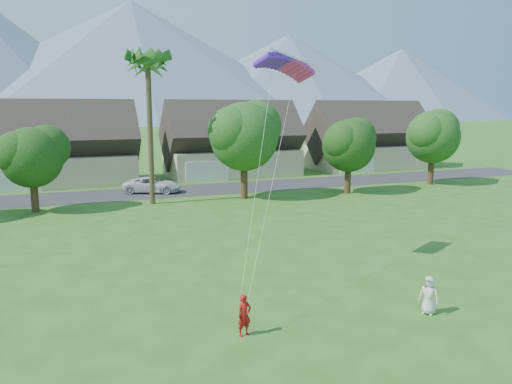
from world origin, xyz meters
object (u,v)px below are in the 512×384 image
watcher (429,295)px  parked_car (153,185)px  kite_flyer (244,315)px  parafoil_kite (284,63)px

watcher → parked_car: (-5.00, 32.18, -0.02)m
kite_flyer → watcher: 7.38m
parked_car → parafoil_kite: bearing=-151.2°
kite_flyer → watcher: bearing=-20.2°
kite_flyer → parked_car: bearing=72.5°
parafoil_kite → parked_car: bearing=71.2°
parked_car → parafoil_kite: parafoil_kite is taller
parked_car → parafoil_kite: size_ratio=1.46×
kite_flyer → parked_car: size_ratio=0.28×
watcher → parafoil_kite: size_ratio=0.42×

